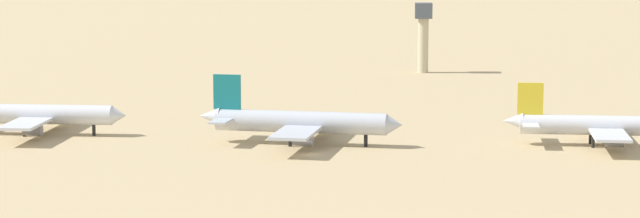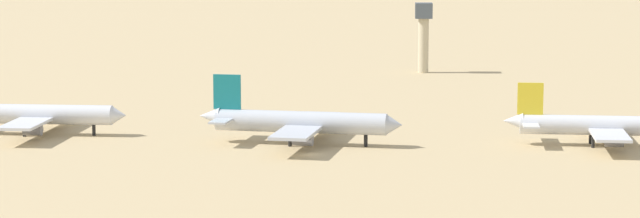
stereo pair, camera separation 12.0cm
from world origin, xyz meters
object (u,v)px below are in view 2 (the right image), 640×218
parked_jet_teal_4 (299,122)px  parked_jet_yellow_5 (598,126)px  parked_jet_white_3 (33,114)px  control_tower (423,31)px

parked_jet_teal_4 → parked_jet_yellow_5: (59.40, 1.41, -0.42)m
parked_jet_white_3 → control_tower: control_tower is taller
parked_jet_white_3 → parked_jet_yellow_5: (115.83, -7.70, -0.22)m
control_tower → parked_jet_white_3: bearing=-125.3°
parked_jet_yellow_5 → control_tower: bearing=106.9°
parked_jet_yellow_5 → control_tower: (-30.50, 128.19, 8.69)m
parked_jet_white_3 → parked_jet_yellow_5: 116.09m
parked_jet_white_3 → parked_jet_teal_4: 57.16m
parked_jet_white_3 → parked_jet_yellow_5: bearing=-1.4°
parked_jet_yellow_5 → parked_jet_white_3: bearing=179.7°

